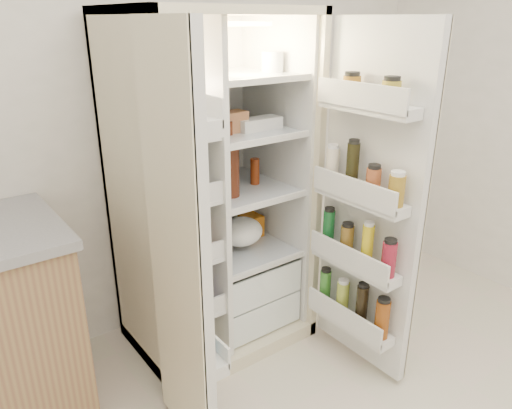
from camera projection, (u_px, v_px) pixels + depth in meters
wall_back at (154, 96)px, 2.63m from camera, size 4.00×0.02×2.70m
refrigerator at (212, 214)px, 2.66m from camera, size 0.92×0.70×1.80m
freezer_door at (180, 256)px, 1.87m from camera, size 0.15×0.40×1.72m
fridge_door at (368, 210)px, 2.35m from camera, size 0.17×0.58×1.72m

